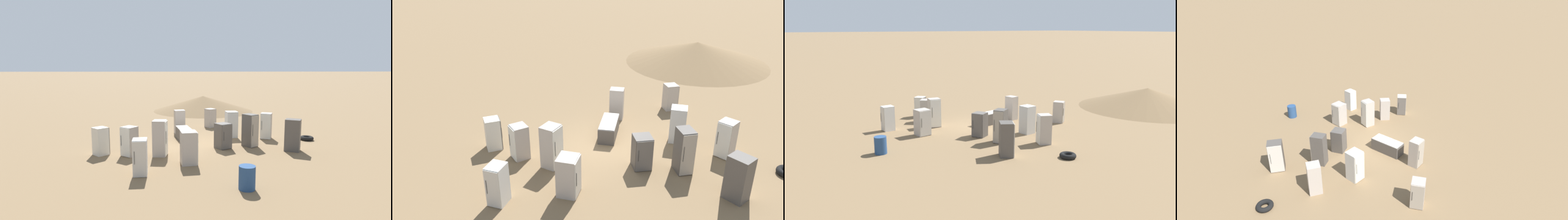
{
  "view_description": "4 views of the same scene",
  "coord_description": "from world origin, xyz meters",
  "views": [
    {
      "loc": [
        -1.08,
        -17.98,
        4.44
      ],
      "look_at": [
        0.38,
        0.11,
        1.99
      ],
      "focal_mm": 28.0,
      "sensor_mm": 36.0,
      "label": 1
    },
    {
      "loc": [
        4.48,
        -14.71,
        8.66
      ],
      "look_at": [
        -0.82,
        -0.66,
        1.86
      ],
      "focal_mm": 35.0,
      "sensor_mm": 36.0,
      "label": 2
    },
    {
      "loc": [
        19.95,
        -13.27,
        6.32
      ],
      "look_at": [
        -0.34,
        0.05,
        1.02
      ],
      "focal_mm": 35.0,
      "sensor_mm": 36.0,
      "label": 3
    },
    {
      "loc": [
        11.06,
        11.67,
        10.68
      ],
      "look_at": [
        -0.99,
        -1.38,
        1.84
      ],
      "focal_mm": 28.0,
      "sensor_mm": 36.0,
      "label": 4
    }
  ],
  "objects": [
    {
      "name": "discarded_fridge_5",
      "position": [
        -0.28,
        0.74,
        0.39
      ],
      "size": [
        1.07,
        2.01,
        0.78
      ],
      "rotation": [
        0.0,
        0.0,
        3.31
      ],
      "color": "#4C4742",
      "rests_on": "ground_plane"
    },
    {
      "name": "discarded_fridge_9",
      "position": [
        3.44,
        -1.08,
        0.93
      ],
      "size": [
        0.92,
        0.98,
        1.87
      ],
      "rotation": [
        0.0,
        0.0,
        3.7
      ],
      "color": "#4C4742",
      "rests_on": "ground_plane"
    },
    {
      "name": "discarded_fridge_0",
      "position": [
        1.81,
        -1.39,
        0.71
      ],
      "size": [
        0.99,
        1.01,
        1.42
      ],
      "rotation": [
        0.0,
        0.0,
        3.65
      ],
      "color": "#4C4742",
      "rests_on": "ground_plane"
    },
    {
      "name": "discarded_fridge_2",
      "position": [
        2.83,
        1.39,
        0.85
      ],
      "size": [
        0.77,
        0.81,
        1.7
      ],
      "rotation": [
        0.0,
        0.0,
        0.09
      ],
      "color": "silver",
      "rests_on": "ground_plane"
    },
    {
      "name": "discarded_fridge_1",
      "position": [
        -1.66,
        -2.61,
        0.92
      ],
      "size": [
        0.79,
        0.81,
        1.84
      ],
      "rotation": [
        0.0,
        0.0,
        4.56
      ],
      "color": "#A89E93",
      "rests_on": "ground_plane"
    },
    {
      "name": "ground_plane",
      "position": [
        0.0,
        0.0,
        0.0
      ],
      "size": [
        1000.0,
        1000.0,
        0.0
      ],
      "primitive_type": "plane",
      "color": "brown"
    },
    {
      "name": "discarded_fridge_3",
      "position": [
        -3.24,
        -2.49,
        0.76
      ],
      "size": [
        0.94,
        0.94,
        1.52
      ],
      "rotation": [
        0.0,
        0.0,
        2.49
      ],
      "color": "#A89E93",
      "rests_on": "ground_plane"
    },
    {
      "name": "discarded_fridge_10",
      "position": [
        4.96,
        0.77,
        0.82
      ],
      "size": [
        0.88,
        0.91,
        1.65
      ],
      "rotation": [
        0.0,
        0.0,
        2.71
      ],
      "color": "#A89E93",
      "rests_on": "ground_plane"
    },
    {
      "name": "discarded_fridge_11",
      "position": [
        -0.52,
        2.78,
        0.82
      ],
      "size": [
        0.78,
        0.72,
        1.63
      ],
      "rotation": [
        0.0,
        0.0,
        0.17
      ],
      "color": "#A89E93",
      "rests_on": "ground_plane"
    },
    {
      "name": "discarded_fridge_7",
      "position": [
        5.5,
        -2.22,
        0.87
      ],
      "size": [
        1.01,
        0.99,
        1.74
      ],
      "rotation": [
        0.0,
        0.0,
        5.77
      ],
      "color": "#4C4742",
      "rests_on": "ground_plane"
    },
    {
      "name": "rusty_barrel",
      "position": [
        1.69,
        -7.35,
        0.45
      ],
      "size": [
        0.62,
        0.62,
        0.9
      ],
      "color": "navy",
      "rests_on": "ground_plane"
    },
    {
      "name": "discarded_fridge_8",
      "position": [
        1.91,
        4.92,
        0.71
      ],
      "size": [
        0.92,
        0.9,
        1.43
      ],
      "rotation": [
        0.0,
        0.0,
        5.3
      ],
      "color": "#A89E93",
      "rests_on": "ground_plane"
    },
    {
      "name": "discarded_fridge_6",
      "position": [
        -0.27,
        -4.1,
        0.78
      ],
      "size": [
        0.84,
        0.85,
        1.56
      ],
      "rotation": [
        0.0,
        0.0,
        4.81
      ],
      "color": "#A89E93",
      "rests_on": "ground_plane"
    },
    {
      "name": "discarded_fridge_4",
      "position": [
        -4.74,
        -2.18,
        0.72
      ],
      "size": [
        0.93,
        0.92,
        1.45
      ],
      "rotation": [
        0.0,
        0.0,
        5.45
      ],
      "color": "beige",
      "rests_on": "ground_plane"
    },
    {
      "name": "discarded_fridge_12",
      "position": [
        -2.4,
        -5.46,
        0.77
      ],
      "size": [
        0.61,
        0.74,
        1.54
      ],
      "rotation": [
        0.0,
        0.0,
        3.17
      ],
      "color": "white",
      "rests_on": "ground_plane"
    },
    {
      "name": "scrap_tire",
      "position": [
        7.41,
        0.14,
        0.12
      ],
      "size": [
        0.83,
        0.83,
        0.25
      ],
      "color": "black",
      "rests_on": "ground_plane"
    }
  ]
}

